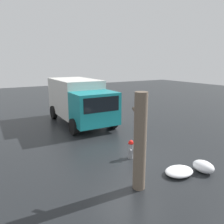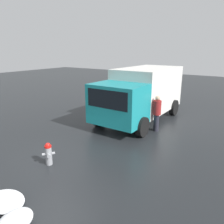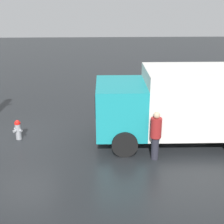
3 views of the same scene
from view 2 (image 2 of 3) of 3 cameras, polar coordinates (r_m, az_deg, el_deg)
ground_plane at (r=7.89m, az=-16.02°, el=-12.97°), size 60.00×60.00×0.00m
fire_hydrant at (r=7.70m, az=-16.25°, el=-10.37°), size 0.38×0.36×0.78m
delivery_truck at (r=11.90m, az=7.74°, el=5.14°), size 6.15×2.76×2.77m
pedestrian at (r=10.38m, az=11.64°, el=-0.01°), size 0.37×0.37×1.70m
snow_pile_by_hydrant at (r=6.43m, az=-26.10°, el=-20.15°), size 0.81×1.08×0.24m
snow_pile_curbside at (r=5.63m, az=-23.96°, el=-24.62°), size 0.80×0.61×0.40m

